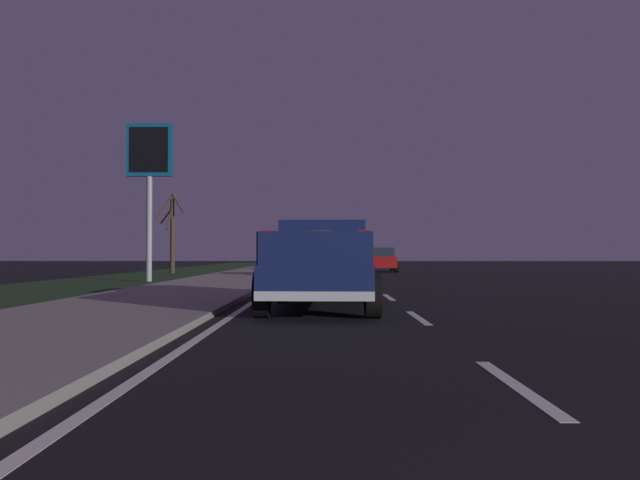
# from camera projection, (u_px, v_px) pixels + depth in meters

# --- Properties ---
(ground) EXTENTS (144.00, 144.00, 0.00)m
(ground) POSITION_uv_depth(u_px,v_px,m) (363.00, 280.00, 27.87)
(ground) COLOR black
(sidewalk_shoulder) EXTENTS (108.00, 4.00, 0.12)m
(sidewalk_shoulder) POSITION_uv_depth(u_px,v_px,m) (235.00, 278.00, 27.92)
(sidewalk_shoulder) COLOR gray
(sidewalk_shoulder) RESTS_ON ground
(grass_verge) EXTENTS (108.00, 6.00, 0.01)m
(grass_verge) POSITION_uv_depth(u_px,v_px,m) (123.00, 280.00, 27.96)
(grass_verge) COLOR #1E3819
(grass_verge) RESTS_ON ground
(lane_markings) EXTENTS (108.00, 3.54, 0.01)m
(lane_markings) POSITION_uv_depth(u_px,v_px,m) (307.00, 278.00, 29.56)
(lane_markings) COLOR silver
(lane_markings) RESTS_ON ground
(pickup_truck) EXTENTS (5.49, 2.42, 1.87)m
(pickup_truck) POSITION_uv_depth(u_px,v_px,m) (322.00, 262.00, 13.13)
(pickup_truck) COLOR #141E4C
(pickup_truck) RESTS_ON ground
(sedan_black) EXTENTS (4.43, 2.07, 1.54)m
(sedan_black) POSITION_uv_depth(u_px,v_px,m) (321.00, 261.00, 29.98)
(sedan_black) COLOR black
(sedan_black) RESTS_ON ground
(sedan_green) EXTENTS (4.40, 2.03, 1.54)m
(sedan_green) POSITION_uv_depth(u_px,v_px,m) (326.00, 259.00, 40.54)
(sedan_green) COLOR #14592D
(sedan_green) RESTS_ON ground
(sedan_red) EXTENTS (4.42, 2.06, 1.54)m
(sedan_red) POSITION_uv_depth(u_px,v_px,m) (380.00, 259.00, 40.30)
(sedan_red) COLOR maroon
(sedan_red) RESTS_ON ground
(gas_price_sign) EXTENTS (0.27, 1.90, 6.57)m
(gas_price_sign) POSITION_uv_depth(u_px,v_px,m) (149.00, 163.00, 26.06)
(gas_price_sign) COLOR #99999E
(gas_price_sign) RESTS_ON ground
(bare_tree_far) EXTENTS (1.19, 1.71, 4.73)m
(bare_tree_far) POSITION_uv_depth(u_px,v_px,m) (172.00, 232.00, 36.70)
(bare_tree_far) COLOR #423323
(bare_tree_far) RESTS_ON ground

